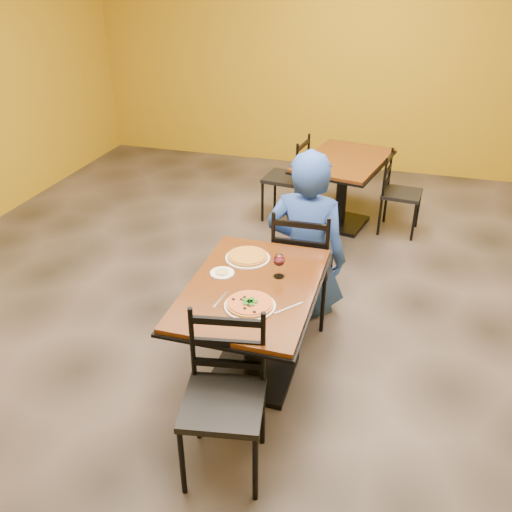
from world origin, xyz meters
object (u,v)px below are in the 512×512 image
(chair_main_near, at_px, (223,405))
(plate_far, at_px, (248,258))
(chair_main_far, at_px, (303,262))
(plate_main, at_px, (250,306))
(chair_second_left, at_px, (285,178))
(pizza_main, at_px, (250,304))
(chair_second_right, at_px, (402,194))
(diner, at_px, (307,233))
(side_plate, at_px, (222,273))
(table_second, at_px, (343,176))
(pizza_far, at_px, (248,256))
(table_main, at_px, (253,310))
(wine_glass, at_px, (279,265))

(chair_main_near, height_order, plate_far, chair_main_near)
(chair_main_far, relative_size, plate_main, 3.15)
(chair_second_left, relative_size, pizza_main, 3.27)
(chair_second_right, relative_size, diner, 0.62)
(chair_second_right, xyz_separation_m, diner, (-0.68, -1.66, 0.26))
(side_plate, bearing_deg, table_second, 80.04)
(chair_second_left, relative_size, pizza_far, 3.32)
(chair_main_far, xyz_separation_m, chair_second_left, (-0.57, 1.78, -0.02))
(table_main, distance_m, chair_main_far, 0.86)
(diner, bearing_deg, chair_main_near, 88.54)
(chair_main_near, relative_size, side_plate, 5.98)
(chair_second_left, height_order, chair_second_right, chair_second_left)
(plate_main, bearing_deg, side_plate, 132.43)
(diner, relative_size, pizza_main, 4.79)
(wine_glass, bearing_deg, plate_far, 146.96)
(chair_second_left, relative_size, plate_far, 3.00)
(chair_main_near, bearing_deg, plate_main, 81.37)
(chair_main_near, distance_m, side_plate, 0.95)
(table_main, bearing_deg, wine_glass, 47.73)
(chair_main_near, distance_m, chair_main_far, 1.62)
(pizza_main, relative_size, plate_far, 0.92)
(chair_second_right, bearing_deg, chair_second_left, 95.60)
(plate_main, bearing_deg, chair_second_left, 99.17)
(plate_main, bearing_deg, wine_glass, 77.97)
(table_second, height_order, wine_glass, wine_glass)
(pizza_main, bearing_deg, chair_main_near, -88.61)
(table_main, xyz_separation_m, diner, (0.16, 0.96, 0.12))
(chair_second_right, distance_m, pizza_main, 2.98)
(table_main, bearing_deg, side_plate, 161.22)
(chair_main_near, relative_size, chair_second_right, 1.13)
(chair_second_right, bearing_deg, table_second, 95.60)
(plate_far, bearing_deg, plate_main, -71.64)
(chair_second_right, height_order, pizza_main, chair_second_right)
(table_main, bearing_deg, pizza_main, -77.10)
(table_second, bearing_deg, pizza_far, -98.52)
(diner, relative_size, wine_glass, 7.56)
(chair_main_far, relative_size, chair_second_right, 1.15)
(table_second, relative_size, pizza_far, 4.70)
(table_main, height_order, side_plate, side_plate)
(diner, xyz_separation_m, pizza_main, (-0.11, -1.19, 0.09))
(chair_second_right, height_order, plate_main, chair_second_right)
(table_main, distance_m, side_plate, 0.32)
(wine_glass, bearing_deg, chair_main_near, -94.18)
(chair_main_far, distance_m, diner, 0.23)
(chair_main_near, xyz_separation_m, chair_second_right, (0.77, 3.41, -0.06))
(table_main, distance_m, plate_main, 0.31)
(pizza_main, distance_m, plate_far, 0.58)
(chair_main_far, height_order, wine_glass, chair_main_far)
(table_second, height_order, chair_main_near, chair_main_near)
(pizza_main, bearing_deg, chair_second_left, 99.17)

